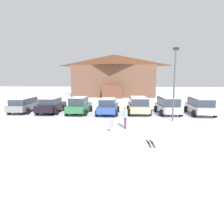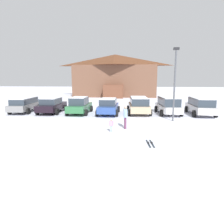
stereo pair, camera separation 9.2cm
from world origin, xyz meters
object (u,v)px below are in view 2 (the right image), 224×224
(parked_grey_wagon, at_px, (25,104))
(lamp_post, at_px, (175,81))
(parked_beige_suv, at_px, (139,105))
(parked_silver_wagon, at_px, (200,106))
(parked_green_coupe, at_px, (79,105))
(parked_black_sedan, at_px, (52,105))
(parked_blue_hatchback, at_px, (108,106))
(parked_white_suv, at_px, (168,105))
(ski_lodge, at_px, (115,75))
(pair_of_skis, at_px, (150,143))
(skier_child_in_pink_snowsuit, at_px, (111,125))
(skier_adult_in_blue_parka, at_px, (125,115))

(parked_grey_wagon, xyz_separation_m, lamp_post, (14.72, -3.30, 2.49))
(parked_beige_suv, bearing_deg, parked_silver_wagon, -0.94)
(parked_green_coupe, bearing_deg, lamp_post, -17.87)
(parked_black_sedan, relative_size, parked_blue_hatchback, 1.05)
(parked_green_coupe, distance_m, parked_white_suv, 8.90)
(parked_green_coupe, height_order, parked_blue_hatchback, parked_green_coupe)
(parked_black_sedan, xyz_separation_m, lamp_post, (11.69, -3.08, 2.52))
(parked_green_coupe, bearing_deg, parked_white_suv, 3.40)
(lamp_post, bearing_deg, parked_silver_wagon, 44.53)
(parked_black_sedan, height_order, parked_white_suv, parked_white_suv)
(parked_black_sedan, height_order, parked_silver_wagon, parked_silver_wagon)
(ski_lodge, height_order, pair_of_skis, ski_lodge)
(parked_blue_hatchback, xyz_separation_m, parked_silver_wagon, (9.00, 0.52, 0.09))
(skier_child_in_pink_snowsuit, height_order, pair_of_skis, skier_child_in_pink_snowsuit)
(parked_green_coupe, height_order, parked_beige_suv, parked_green_coupe)
(parked_white_suv, distance_m, lamp_post, 4.11)
(parked_grey_wagon, relative_size, skier_adult_in_blue_parka, 2.91)
(parked_grey_wagon, bearing_deg, parked_green_coupe, -4.77)
(parked_green_coupe, height_order, skier_adult_in_blue_parka, parked_green_coupe)
(parked_silver_wagon, height_order, skier_child_in_pink_snowsuit, parked_silver_wagon)
(ski_lodge, height_order, skier_adult_in_blue_parka, ski_lodge)
(parked_silver_wagon, bearing_deg, skier_child_in_pink_snowsuit, -138.20)
(parked_green_coupe, bearing_deg, ski_lodge, 84.54)
(parked_white_suv, bearing_deg, skier_adult_in_blue_parka, -123.23)
(parked_green_coupe, bearing_deg, parked_black_sedan, 174.74)
(pair_of_skis, height_order, lamp_post, lamp_post)
(parked_black_sedan, bearing_deg, parked_blue_hatchback, -3.70)
(parked_silver_wagon, bearing_deg, parked_black_sedan, -179.47)
(parked_black_sedan, height_order, parked_blue_hatchback, parked_blue_hatchback)
(parked_green_coupe, height_order, parked_white_suv, parked_white_suv)
(parked_green_coupe, distance_m, parked_beige_suv, 5.99)
(parked_beige_suv, xyz_separation_m, skier_child_in_pink_snowsuit, (-2.10, -7.33, -0.40))
(ski_lodge, height_order, parked_blue_hatchback, ski_lodge)
(parked_white_suv, distance_m, skier_adult_in_blue_parka, 7.52)
(parked_silver_wagon, bearing_deg, ski_lodge, 115.74)
(parked_white_suv, bearing_deg, parked_green_coupe, -176.60)
(parked_blue_hatchback, bearing_deg, lamp_post, -25.16)
(parked_green_coupe, relative_size, parked_blue_hatchback, 0.99)
(parked_silver_wagon, distance_m, pair_of_skis, 11.10)
(parked_grey_wagon, distance_m, parked_white_suv, 14.92)
(ski_lodge, xyz_separation_m, skier_adult_in_blue_parka, (2.75, -26.80, -3.23))
(skier_child_in_pink_snowsuit, xyz_separation_m, pair_of_skis, (2.33, -2.21, -0.48))
(parked_grey_wagon, relative_size, parked_white_suv, 1.09)
(ski_lodge, height_order, parked_white_suv, ski_lodge)
(ski_lodge, bearing_deg, parked_silver_wagon, -64.26)
(parked_green_coupe, xyz_separation_m, lamp_post, (8.68, -2.80, 2.48))
(parked_white_suv, relative_size, parked_silver_wagon, 0.97)
(parked_grey_wagon, bearing_deg, parked_silver_wagon, -0.28)
(parked_beige_suv, relative_size, parked_silver_wagon, 0.97)
(parked_green_coupe, relative_size, parked_white_suv, 0.93)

